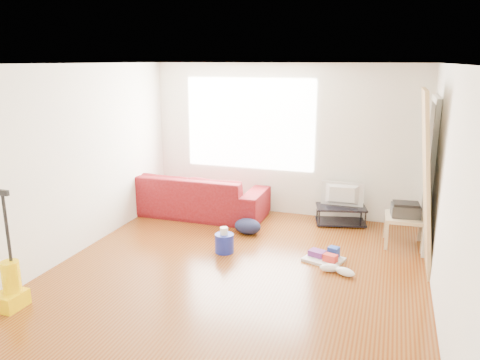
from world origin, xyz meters
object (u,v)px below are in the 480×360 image
(sofa, at_px, (196,214))
(tv_stand, at_px, (341,215))
(backpack, at_px, (248,233))
(vacuum, at_px, (10,286))
(cleaning_tray, at_px, (325,257))
(side_table, at_px, (405,221))
(bucket, at_px, (224,252))

(sofa, height_order, tv_stand, sofa)
(tv_stand, relative_size, backpack, 2.05)
(sofa, bearing_deg, vacuum, 79.93)
(cleaning_tray, xyz_separation_m, vacuum, (-2.98, -2.21, 0.18))
(sofa, relative_size, vacuum, 1.88)
(tv_stand, relative_size, vacuum, 0.67)
(tv_stand, relative_size, cleaning_tray, 1.50)
(side_table, height_order, bucket, side_table)
(side_table, bearing_deg, sofa, 173.99)
(bucket, relative_size, cleaning_tray, 0.46)
(backpack, bearing_deg, bucket, -83.51)
(sofa, bearing_deg, backpack, 151.51)
(bucket, bearing_deg, side_table, 23.98)
(sofa, relative_size, side_table, 4.44)
(tv_stand, distance_m, bucket, 2.15)
(side_table, bearing_deg, cleaning_tray, -137.68)
(tv_stand, height_order, backpack, tv_stand)
(side_table, distance_m, bucket, 2.56)
(side_table, xyz_separation_m, cleaning_tray, (-0.97, -0.88, -0.31))
(tv_stand, xyz_separation_m, backpack, (-1.28, -0.88, -0.15))
(cleaning_tray, height_order, vacuum, vacuum)
(sofa, xyz_separation_m, backpack, (1.12, -0.61, 0.00))
(cleaning_tray, distance_m, backpack, 1.40)
(sofa, distance_m, cleaning_tray, 2.67)
(bucket, xyz_separation_m, backpack, (0.09, 0.77, 0.00))
(cleaning_tray, bearing_deg, sofa, 152.48)
(bucket, height_order, vacuum, vacuum)
(sofa, xyz_separation_m, cleaning_tray, (2.37, -1.23, 0.05))
(sofa, relative_size, cleaning_tray, 4.23)
(vacuum, bearing_deg, cleaning_tray, 37.60)
(side_table, distance_m, cleaning_tray, 1.35)
(cleaning_tray, relative_size, vacuum, 0.44)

